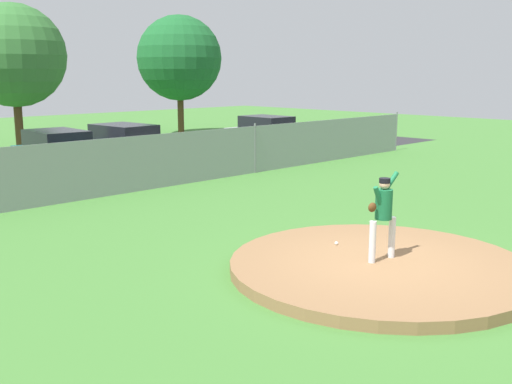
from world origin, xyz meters
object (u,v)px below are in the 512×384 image
Objects in this scene: pitcher_youth at (383,210)px; parked_car_teal at (57,155)px; baseball at (336,243)px; parked_car_white at (125,148)px; parked_car_silver at (266,134)px.

parked_car_teal is at bearing 87.60° from pitcher_youth.
parked_car_white is (3.21, 13.10, 0.59)m from baseball.
parked_car_silver is at bearing 0.82° from parked_car_white.
baseball is at bearing -91.76° from parked_car_teal.
parked_car_teal is (-2.80, 0.05, -0.03)m from parked_car_white.
baseball is 0.02× the size of parked_car_white.
pitcher_youth is at bearing -103.36° from parked_car_white.
parked_car_silver is 10.95m from parked_car_teal.
parked_car_silver reaches higher than baseball.
pitcher_youth is 14.74m from parked_car_white.
pitcher_youth reaches higher than parked_car_silver.
parked_car_silver is at bearing 49.35° from baseball.
parked_car_teal reaches higher than baseball.
pitcher_youth is at bearing -128.62° from parked_car_silver.
parked_car_white is 8.14m from parked_car_silver.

